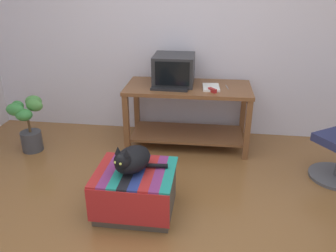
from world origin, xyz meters
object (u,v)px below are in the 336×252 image
(book, at_px, (211,87))
(cat, at_px, (132,160))
(potted_plant, at_px, (28,123))
(desk, at_px, (188,105))
(keyboard, at_px, (170,88))
(stapler, at_px, (212,90))
(tv_monitor, at_px, (174,70))
(ottoman_with_blanket, at_px, (136,191))

(book, distance_m, cat, 1.43)
(potted_plant, bearing_deg, desk, 12.79)
(keyboard, height_order, cat, keyboard)
(potted_plant, bearing_deg, book, 9.98)
(keyboard, height_order, stapler, stapler)
(stapler, bearing_deg, potted_plant, 147.94)
(desk, xyz_separation_m, book, (0.25, -0.04, 0.24))
(desk, relative_size, stapler, 12.73)
(book, xyz_separation_m, potted_plant, (-2.00, -0.35, -0.39))
(desk, relative_size, cat, 3.05)
(keyboard, distance_m, book, 0.45)
(stapler, bearing_deg, desk, 108.31)
(tv_monitor, relative_size, book, 1.67)
(book, relative_size, stapler, 2.46)
(desk, height_order, tv_monitor, tv_monitor)
(cat, distance_m, potted_plant, 1.69)
(ottoman_with_blanket, relative_size, potted_plant, 1.05)
(desk, bearing_deg, tv_monitor, 157.20)
(desk, distance_m, book, 0.35)
(keyboard, xyz_separation_m, stapler, (0.46, -0.03, 0.01))
(keyboard, bearing_deg, stapler, -1.35)
(keyboard, xyz_separation_m, potted_plant, (-1.56, -0.25, -0.39))
(tv_monitor, relative_size, ottoman_with_blanket, 0.70)
(book, relative_size, cat, 0.59)
(tv_monitor, xyz_separation_m, book, (0.42, -0.11, -0.15))
(keyboard, distance_m, ottoman_with_blanket, 1.29)
(book, distance_m, stapler, 0.13)
(book, bearing_deg, tv_monitor, 160.99)
(keyboard, xyz_separation_m, book, (0.44, 0.11, -0.00))
(book, xyz_separation_m, stapler, (0.02, -0.13, 0.01))
(book, relative_size, potted_plant, 0.44)
(ottoman_with_blanket, bearing_deg, desk, 76.31)
(book, xyz_separation_m, cat, (-0.59, -1.28, -0.23))
(keyboard, bearing_deg, book, 15.47)
(tv_monitor, relative_size, cat, 0.99)
(stapler, bearing_deg, tv_monitor, 112.51)
(desk, xyz_separation_m, cat, (-0.34, -1.32, 0.00))
(potted_plant, bearing_deg, keyboard, 8.99)
(desk, distance_m, tv_monitor, 0.43)
(ottoman_with_blanket, xyz_separation_m, cat, (-0.02, -0.00, 0.30))
(desk, height_order, cat, desk)
(tv_monitor, xyz_separation_m, stapler, (0.44, -0.25, -0.14))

